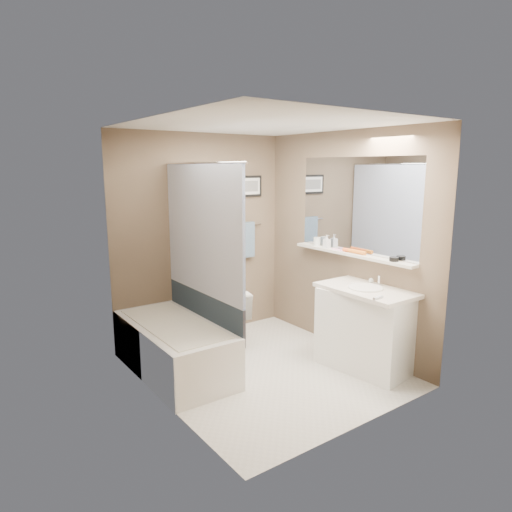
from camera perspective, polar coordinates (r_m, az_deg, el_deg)
ground at (r=4.75m, az=1.09°, el=-14.03°), size 2.50×2.50×0.00m
ceiling at (r=4.31m, az=1.22°, el=15.92°), size 2.20×2.50×0.04m
wall_back at (r=5.39m, az=-6.75°, el=2.31°), size 2.20×0.04×2.40m
wall_front at (r=3.50m, az=13.40°, el=-2.73°), size 2.20×0.04×2.40m
wall_left at (r=3.84m, az=-11.83°, el=-1.44°), size 0.04×2.50×2.40m
wall_right at (r=5.09m, az=10.90°, el=1.66°), size 0.04×2.50×2.40m
tile_surround at (r=4.33m, az=-14.60°, el=-2.86°), size 0.02×1.55×2.00m
curtain_rod at (r=4.50m, az=-6.89°, el=11.44°), size 0.02×1.55×0.02m
curtain_upper at (r=4.54m, az=-6.70°, el=3.21°), size 0.03×1.45×1.28m
curtain_lower at (r=4.72m, az=-6.48°, el=-6.68°), size 0.03×1.45×0.36m
mirror at (r=4.95m, az=12.43°, el=6.24°), size 0.02×1.60×1.00m
shelf at (r=4.98m, az=11.76°, el=0.24°), size 0.12×1.60×0.03m
towel_bar at (r=5.65m, az=-1.83°, el=3.81°), size 0.60×0.02×0.02m
towel at (r=5.66m, az=-1.70°, el=1.98°), size 0.34×0.05×0.44m
art_frame at (r=5.63m, az=-1.95°, el=8.68°), size 0.62×0.02×0.26m
art_mat at (r=5.62m, az=-1.87°, el=8.68°), size 0.56×0.00×0.20m
art_image at (r=5.61m, az=-1.86°, el=8.68°), size 0.50×0.00×0.13m
door at (r=3.96m, az=18.63°, el=-4.37°), size 0.80×0.02×2.00m
door_handle at (r=3.74m, az=15.02°, el=-5.09°), size 0.10×0.02×0.02m
bathtub at (r=4.69m, az=-10.20°, el=-11.23°), size 0.72×1.51×0.50m
tub_rim at (r=4.60m, az=-10.31°, el=-8.34°), size 0.56×1.36×0.02m
toilet at (r=5.30m, az=-3.48°, el=-7.43°), size 0.53×0.73×0.67m
vanity at (r=4.77m, az=13.44°, el=-9.02°), size 0.61×0.96×0.80m
countertop at (r=4.64m, az=13.60°, el=-4.17°), size 0.54×0.96×0.04m
sink_basin at (r=4.63m, az=13.53°, el=-3.85°), size 0.34×0.34×0.01m
faucet_spout at (r=4.77m, az=15.13°, el=-2.97°), size 0.02×0.02×0.10m
faucet_knob at (r=4.83m, az=14.19°, el=-2.98°), size 0.05×0.05×0.05m
candle_bowl_near at (r=4.62m, az=16.85°, el=-0.39°), size 0.09×0.09×0.04m
hair_brush_front at (r=4.91m, az=12.53°, el=0.51°), size 0.05×0.22×0.04m
hair_brush_back at (r=4.96m, az=11.86°, el=0.65°), size 0.06×0.22×0.04m
pink_comb at (r=5.11m, az=10.11°, el=0.80°), size 0.05×0.16×0.01m
glass_jar at (r=5.32m, az=7.64°, el=1.79°), size 0.08×0.08×0.10m
soap_bottle at (r=5.21m, az=8.86°, el=1.80°), size 0.07×0.07×0.14m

